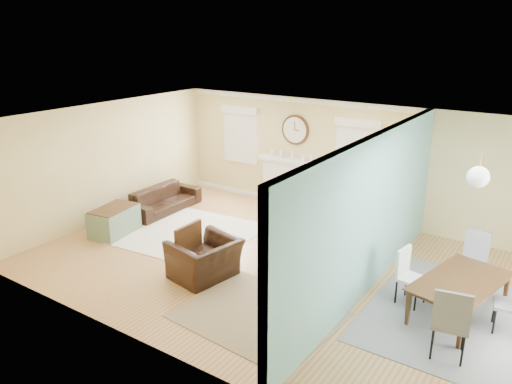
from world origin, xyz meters
TOP-DOWN VIEW (x-y plane):
  - floor at (0.00, 0.00)m, footprint 9.00×9.00m
  - wall_back at (0.00, 3.00)m, footprint 9.00×0.02m
  - wall_front at (0.00, -3.00)m, footprint 9.00×0.02m
  - wall_left at (-4.50, 0.00)m, footprint 0.02×6.00m
  - ceiling at (0.00, 0.00)m, footprint 9.00×6.00m
  - partition at (1.51, 0.28)m, footprint 0.17×6.00m
  - fireplace at (-1.50, 2.88)m, footprint 1.70×0.30m
  - wall_clock at (-1.50, 2.97)m, footprint 0.70×0.07m
  - window_left at (-3.05, 2.95)m, footprint 1.05×0.13m
  - window_right at (0.05, 2.95)m, footprint 1.05×0.13m
  - pendant at (3.00, 0.00)m, footprint 0.30×0.30m
  - rug_cream at (-2.59, 0.20)m, footprint 3.06×2.71m
  - rug_jute at (0.50, -1.55)m, footprint 2.39×2.01m
  - rug_grey at (3.00, 0.08)m, footprint 2.49×3.12m
  - sofa at (-3.84, 0.93)m, footprint 0.80×1.94m
  - eames_chair at (-0.93, -1.07)m, footprint 1.12×1.23m
  - green_chair at (0.41, 2.31)m, footprint 0.99×1.00m
  - trunk at (-3.71, -0.64)m, footprint 0.77×1.09m
  - credenza at (1.21, 1.64)m, footprint 0.52×1.54m
  - tv at (1.19, 1.64)m, footprint 0.16×1.13m
  - garden_stool at (1.27, 0.74)m, footprint 0.31×0.31m
  - potted_plant at (1.27, 0.74)m, footprint 0.43×0.45m
  - dining_table at (3.00, 0.08)m, footprint 1.29×1.86m
  - dining_chair_n at (2.91, 1.24)m, footprint 0.41×0.41m
  - dining_chair_s at (3.07, -0.97)m, footprint 0.53×0.53m
  - dining_chair_w at (2.27, 0.05)m, footprint 0.46×0.46m
  - dining_chair_e at (3.62, 0.06)m, footprint 0.45×0.45m

SIDE VIEW (x-z plane):
  - floor at x=0.00m, z-range 0.00..0.00m
  - rug_jute at x=0.50m, z-range 0.00..0.01m
  - rug_grey at x=3.00m, z-range 0.00..0.01m
  - rug_cream at x=-2.59m, z-range 0.00..0.02m
  - garden_stool at x=1.27m, z-range 0.00..0.45m
  - sofa at x=-3.84m, z-range 0.00..0.56m
  - trunk at x=-3.71m, z-range 0.00..0.58m
  - dining_table at x=3.00m, z-range 0.00..0.59m
  - green_chair at x=0.41m, z-range 0.00..0.68m
  - eames_chair at x=-0.93m, z-range 0.00..0.70m
  - credenza at x=1.21m, z-range 0.00..0.80m
  - dining_chair_e at x=3.62m, z-range 0.08..0.96m
  - dining_chair_w at x=2.27m, z-range 0.08..0.98m
  - dining_chair_n at x=2.91m, z-range 0.08..0.99m
  - fireplace at x=-1.50m, z-range 0.01..1.18m
  - dining_chair_s at x=3.07m, z-range 0.09..1.12m
  - potted_plant at x=1.27m, z-range 0.45..0.85m
  - tv at x=1.19m, z-range 0.80..1.45m
  - wall_back at x=0.00m, z-range 0.00..2.60m
  - wall_front at x=0.00m, z-range 0.00..2.60m
  - wall_left at x=-4.50m, z-range 0.00..2.60m
  - partition at x=1.51m, z-range 0.06..2.66m
  - window_left at x=-3.05m, z-range 0.95..2.37m
  - window_right at x=0.05m, z-range 0.95..2.37m
  - wall_clock at x=-1.50m, z-range 1.50..2.20m
  - pendant at x=3.00m, z-range 1.93..2.48m
  - ceiling at x=0.00m, z-range 2.59..2.61m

